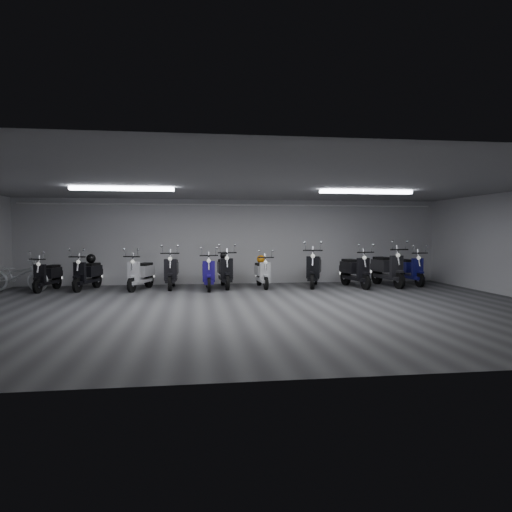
{
  "coord_description": "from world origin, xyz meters",
  "views": [
    {
      "loc": [
        -1.32,
        -10.08,
        1.72
      ],
      "look_at": [
        0.38,
        2.5,
        1.05
      ],
      "focal_mm": 31.84,
      "sensor_mm": 36.0,
      "label": 1
    }
  ],
  "objects": [
    {
      "name": "bicycle",
      "position": [
        -6.41,
        3.8,
        0.58
      ],
      "size": [
        1.87,
        0.91,
        1.16
      ],
      "primitive_type": "imported",
      "rotation": [
        0.0,
        0.0,
        1.41
      ],
      "color": "white",
      "rests_on": "floor"
    },
    {
      "name": "floor",
      "position": [
        0.0,
        0.0,
        -0.01
      ],
      "size": [
        14.0,
        10.0,
        0.01
      ],
      "primitive_type": "cube",
      "color": "#3B3B3E",
      "rests_on": "ground"
    },
    {
      "name": "helmet_2",
      "position": [
        0.73,
        3.95,
        0.87
      ],
      "size": [
        0.26,
        0.26,
        0.26
      ],
      "primitive_type": "sphere",
      "color": "orange",
      "rests_on": "scooter_6"
    },
    {
      "name": "scooter_10",
      "position": [
        5.6,
        3.79,
        0.66
      ],
      "size": [
        0.7,
        1.81,
        1.33
      ],
      "primitive_type": null,
      "rotation": [
        0.0,
        0.0,
        0.06
      ],
      "color": "navy",
      "rests_on": "floor"
    },
    {
      "name": "front_wall",
      "position": [
        0.0,
        -5.0,
        1.4
      ],
      "size": [
        14.0,
        0.01,
        2.8
      ],
      "primitive_type": "cube",
      "color": "#AFAFB2",
      "rests_on": "ground"
    },
    {
      "name": "scooter_7",
      "position": [
        2.39,
        3.73,
        0.73
      ],
      "size": [
        1.25,
        2.06,
        1.46
      ],
      "primitive_type": null,
      "rotation": [
        0.0,
        0.0,
        -0.33
      ],
      "color": "black",
      "rests_on": "floor"
    },
    {
      "name": "scooter_2",
      "position": [
        -2.92,
        3.67,
        0.63
      ],
      "size": [
        1.1,
        1.8,
        1.27
      ],
      "primitive_type": null,
      "rotation": [
        0.0,
        0.0,
        -0.34
      ],
      "color": "silver",
      "rests_on": "floor"
    },
    {
      "name": "scooter_0",
      "position": [
        -5.59,
        3.78,
        0.6
      ],
      "size": [
        0.84,
        1.68,
        1.19
      ],
      "primitive_type": null,
      "rotation": [
        0.0,
        0.0,
        -0.2
      ],
      "color": "black",
      "rests_on": "floor"
    },
    {
      "name": "helmet_0",
      "position": [
        -4.42,
        4.08,
        0.92
      ],
      "size": [
        0.28,
        0.28,
        0.28
      ],
      "primitive_type": "sphere",
      "color": "black",
      "rests_on": "scooter_1"
    },
    {
      "name": "scooter_1",
      "position": [
        -4.49,
        3.86,
        0.63
      ],
      "size": [
        1.01,
        1.79,
        1.26
      ],
      "primitive_type": null,
      "rotation": [
        0.0,
        0.0,
        -0.28
      ],
      "color": "black",
      "rests_on": "floor"
    },
    {
      "name": "scooter_9",
      "position": [
        4.72,
        3.51,
        0.74
      ],
      "size": [
        0.9,
        2.06,
        1.48
      ],
      "primitive_type": null,
      "rotation": [
        0.0,
        0.0,
        0.12
      ],
      "color": "black",
      "rests_on": "floor"
    },
    {
      "name": "helmet_1",
      "position": [
        -0.41,
        4.13,
        0.98
      ],
      "size": [
        0.25,
        0.25,
        0.25
      ],
      "primitive_type": "sphere",
      "color": "black",
      "rests_on": "scooter_5"
    },
    {
      "name": "ceiling",
      "position": [
        0.0,
        0.0,
        2.8
      ],
      "size": [
        14.0,
        10.0,
        0.01
      ],
      "primitive_type": "cube",
      "color": "gray",
      "rests_on": "ground"
    },
    {
      "name": "scooter_4",
      "position": [
        -0.93,
        3.47,
        0.65
      ],
      "size": [
        0.59,
        1.76,
        1.3
      ],
      "primitive_type": null,
      "rotation": [
        0.0,
        0.0,
        0.0
      ],
      "color": "navy",
      "rests_on": "floor"
    },
    {
      "name": "scooter_8",
      "position": [
        3.62,
        3.43,
        0.69
      ],
      "size": [
        0.92,
        1.94,
        1.39
      ],
      "primitive_type": null,
      "rotation": [
        0.0,
        0.0,
        0.16
      ],
      "color": "black",
      "rests_on": "floor"
    },
    {
      "name": "scooter_5",
      "position": [
        -0.4,
        3.87,
        0.69
      ],
      "size": [
        0.7,
        1.88,
        1.38
      ],
      "primitive_type": null,
      "rotation": [
        0.0,
        0.0,
        0.04
      ],
      "color": "black",
      "rests_on": "floor"
    },
    {
      "name": "back_wall",
      "position": [
        0.0,
        5.0,
        1.4
      ],
      "size": [
        14.0,
        0.01,
        2.8
      ],
      "primitive_type": "cube",
      "color": "#AFAFB2",
      "rests_on": "ground"
    },
    {
      "name": "scooter_6",
      "position": [
        0.75,
        3.73,
        0.6
      ],
      "size": [
        0.62,
        1.64,
        1.2
      ],
      "primitive_type": null,
      "rotation": [
        0.0,
        0.0,
        0.05
      ],
      "color": "silver",
      "rests_on": "floor"
    },
    {
      "name": "scooter_3",
      "position": [
        -2.03,
        3.9,
        0.68
      ],
      "size": [
        0.66,
        1.85,
        1.37
      ],
      "primitive_type": null,
      "rotation": [
        0.0,
        0.0,
        -0.02
      ],
      "color": "black",
      "rests_on": "floor"
    },
    {
      "name": "fluor_strip_right",
      "position": [
        3.0,
        1.0,
        2.74
      ],
      "size": [
        2.4,
        0.18,
        0.08
      ],
      "primitive_type": "cube",
      "color": "white",
      "rests_on": "ceiling"
    },
    {
      "name": "conduit",
      "position": [
        0.0,
        4.92,
        2.62
      ],
      "size": [
        13.6,
        0.05,
        0.05
      ],
      "primitive_type": "cylinder",
      "rotation": [
        0.0,
        1.57,
        0.0
      ],
      "color": "white",
      "rests_on": "back_wall"
    },
    {
      "name": "fluor_strip_left",
      "position": [
        -3.0,
        1.0,
        2.74
      ],
      "size": [
        2.4,
        0.18,
        0.08
      ],
      "primitive_type": "cube",
      "color": "white",
      "rests_on": "ceiling"
    }
  ]
}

